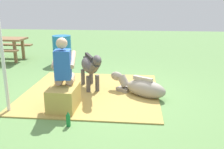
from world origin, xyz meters
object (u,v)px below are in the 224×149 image
Objects in this scene: soda_bottle at (68,119)px; picnic_bench at (2,43)px; person_seated at (64,69)px; pony_lying at (142,87)px; water_barrel at (62,50)px; hay_bale at (64,98)px; pony_standing at (90,66)px; tent_pole_left at (1,46)px.

soda_bottle is 5.48m from picnic_bench.
soda_bottle is at bearing -161.59° from person_seated.
pony_lying is 3.64m from water_barrel.
hay_bale is 4.81m from picnic_bench.
pony_standing reaches higher than soda_bottle.
soda_bottle is at bearing -142.05° from picnic_bench.
tent_pole_left is (-1.31, 1.26, 0.65)m from pony_standing.
pony_lying is (0.66, -1.44, -0.53)m from person_seated.
picnic_bench is (3.87, 2.14, -0.62)m from tent_pole_left.
hay_bale reaches higher than pony_lying.
tent_pole_left is at bearing -151.07° from picnic_bench.
tent_pole_left is at bearing 136.08° from pony_standing.
hay_bale is 0.53m from person_seated.
person_seated reaches higher than picnic_bench.
water_barrel is 2.07m from picnic_bench.
water_barrel is at bearing 17.35° from person_seated.
tent_pole_left is 4.46m from picnic_bench.
pony_lying is (-0.28, -1.13, -0.36)m from pony_standing.
hay_bale is 1.39m from tent_pole_left.
hay_bale is 0.71m from soda_bottle.
picnic_bench is at bearing 37.95° from soda_bottle.
soda_bottle is at bearing 178.65° from pony_standing.
pony_standing is 1.81m from soda_bottle.
picnic_bench is (3.66, 3.11, 0.36)m from hay_bale.
pony_standing is at bearing -43.92° from tent_pole_left.
tent_pole_left reaches higher than pony_lying.
tent_pole_left is 1.58× the size of picnic_bench.
water_barrel reaches higher than picnic_bench.
picnic_bench is at bearing 53.10° from pony_standing.
pony_lying reaches higher than soda_bottle.
hay_bale is at bearing -77.70° from tent_pole_left.
person_seated is (0.16, 0.02, 0.50)m from hay_bale.
water_barrel reaches higher than soda_bottle.
hay_bale reaches higher than soda_bottle.
pony_standing reaches higher than water_barrel.
pony_lying is 1.88m from soda_bottle.
hay_bale is 0.55× the size of pony_standing.
pony_standing is 0.53× the size of tent_pole_left.
person_seated is 0.87× the size of picnic_bench.
person_seated reaches higher than soda_bottle.
soda_bottle is 0.29× the size of water_barrel.
water_barrel is (3.31, 1.04, -0.28)m from person_seated.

